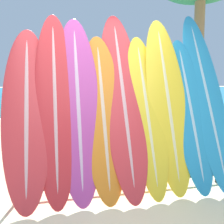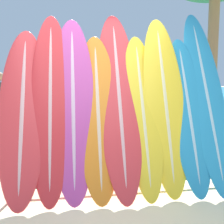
# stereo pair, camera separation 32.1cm
# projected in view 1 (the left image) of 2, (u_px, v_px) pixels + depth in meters

# --- Properties ---
(ground_plane) EXTENTS (160.00, 160.00, 0.00)m
(ground_plane) POSITION_uv_depth(u_px,v_px,m) (110.00, 218.00, 2.76)
(ground_plane) COLOR beige
(ocean_water) EXTENTS (120.00, 60.00, 0.01)m
(ocean_water) POSITION_uv_depth(u_px,v_px,m) (55.00, 92.00, 38.93)
(ocean_water) COLOR teal
(ocean_water) RESTS_ON ground_plane
(surfboard_rack) EXTENTS (2.74, 0.04, 0.93)m
(surfboard_rack) POSITION_uv_depth(u_px,v_px,m) (126.00, 153.00, 3.40)
(surfboard_rack) COLOR #28282D
(surfboard_rack) RESTS_ON ground_plane
(surfboard_slot_0) EXTENTS (0.58, 1.03, 2.13)m
(surfboard_slot_0) POSITION_uv_depth(u_px,v_px,m) (27.00, 113.00, 3.09)
(surfboard_slot_0) COLOR red
(surfboard_slot_0) RESTS_ON ground_plane
(surfboard_slot_1) EXTENTS (0.50, 1.03, 2.35)m
(surfboard_slot_1) POSITION_uv_depth(u_px,v_px,m) (55.00, 103.00, 3.19)
(surfboard_slot_1) COLOR red
(surfboard_slot_1) RESTS_ON ground_plane
(surfboard_slot_2) EXTENTS (0.55, 1.00, 2.30)m
(surfboard_slot_2) POSITION_uv_depth(u_px,v_px,m) (78.00, 105.00, 3.25)
(surfboard_slot_2) COLOR #B23D8E
(surfboard_slot_2) RESTS_ON ground_plane
(surfboard_slot_3) EXTENTS (0.54, 0.96, 2.07)m
(surfboard_slot_3) POSITION_uv_depth(u_px,v_px,m) (103.00, 113.00, 3.29)
(surfboard_slot_3) COLOR orange
(surfboard_slot_3) RESTS_ON ground_plane
(surfboard_slot_4) EXTENTS (0.56, 1.24, 2.42)m
(surfboard_slot_4) POSITION_uv_depth(u_px,v_px,m) (123.00, 99.00, 3.42)
(surfboard_slot_4) COLOR red
(surfboard_slot_4) RESTS_ON ground_plane
(surfboard_slot_5) EXTENTS (0.48, 1.00, 2.09)m
(surfboard_slot_5) POSITION_uv_depth(u_px,v_px,m) (147.00, 112.00, 3.43)
(surfboard_slot_5) COLOR yellow
(surfboard_slot_5) RESTS_ON ground_plane
(surfboard_slot_6) EXTENTS (0.55, 0.95, 2.34)m
(surfboard_slot_6) POSITION_uv_depth(u_px,v_px,m) (168.00, 101.00, 3.52)
(surfboard_slot_6) COLOR yellow
(surfboard_slot_6) RESTS_ON ground_plane
(surfboard_slot_7) EXTENTS (0.50, 0.94, 2.06)m
(surfboard_slot_7) POSITION_uv_depth(u_px,v_px,m) (190.00, 111.00, 3.56)
(surfboard_slot_7) COLOR teal
(surfboard_slot_7) RESTS_ON ground_plane
(surfboard_slot_8) EXTENTS (0.50, 1.20, 2.47)m
(surfboard_slot_8) POSITION_uv_depth(u_px,v_px,m) (206.00, 96.00, 3.70)
(surfboard_slot_8) COLOR teal
(surfboard_slot_8) RESTS_ON ground_plane
(person_mid_beach) EXTENTS (0.26, 0.27, 1.60)m
(person_mid_beach) POSITION_uv_depth(u_px,v_px,m) (109.00, 101.00, 7.65)
(person_mid_beach) COLOR tan
(person_mid_beach) RESTS_ON ground_plane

